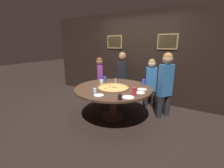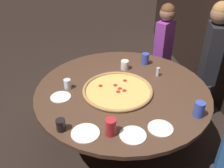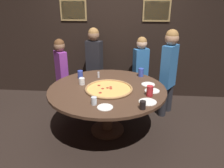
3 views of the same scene
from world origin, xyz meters
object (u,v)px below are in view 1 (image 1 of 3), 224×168
object	(u,v)px
drink_cup_by_shaker	(95,91)
dining_table	(113,92)
drink_cup_near_right	(105,79)
white_plate_beside_cup	(128,97)
drink_cup_far_right	(120,97)
white_plate_far_back	(99,95)
drink_cup_far_left	(102,82)
white_plate_right_side	(140,93)
drink_cup_front_edge	(134,91)
diner_side_right	(122,74)
white_plate_near_front	(142,89)
condiment_shaker	(115,80)
drink_cup_near_left	(144,82)
diner_far_left	(151,80)
diner_far_right	(165,82)
giant_pizza	(113,88)
diner_centre_back	(100,77)

from	to	relation	value
drink_cup_by_shaker	dining_table	bearing A→B (deg)	78.54
drink_cup_near_right	white_plate_beside_cup	bearing A→B (deg)	-37.13
drink_cup_far_right	white_plate_far_back	size ratio (longest dim) A/B	0.52
drink_cup_far_left	white_plate_right_side	world-z (taller)	drink_cup_far_left
drink_cup_front_edge	diner_side_right	size ratio (longest dim) A/B	0.10
white_plate_near_front	drink_cup_front_edge	bearing A→B (deg)	-91.60
drink_cup_far_left	drink_cup_far_right	bearing A→B (deg)	-38.75
condiment_shaker	diner_side_right	xyz separation A→B (m)	(-0.18, 0.71, 0.04)
drink_cup_front_edge	white_plate_right_side	bearing A→B (deg)	73.46
drink_cup_near_left	white_plate_beside_cup	distance (m)	0.98
white_plate_near_front	diner_far_left	size ratio (longest dim) A/B	0.16
drink_cup_far_left	diner_far_right	world-z (taller)	diner_far_right
giant_pizza	drink_cup_near_right	xyz separation A→B (m)	(-0.51, 0.43, 0.05)
drink_cup_by_shaker	drink_cup_front_edge	bearing A→B (deg)	23.84
diner_far_left	diner_centre_back	xyz separation A→B (m)	(-1.46, -0.31, -0.00)
dining_table	diner_far_right	distance (m)	1.22
drink_cup_near_left	white_plate_near_front	xyz separation A→B (m)	(0.10, -0.37, -0.07)
drink_cup_near_right	white_plate_beside_cup	size ratio (longest dim) A/B	0.57
drink_cup_near_right	diner_far_right	size ratio (longest dim) A/B	0.09
drink_cup_near_right	diner_side_right	bearing A→B (deg)	81.58
drink_cup_by_shaker	white_plate_far_back	distance (m)	0.17
giant_pizza	drink_cup_front_edge	size ratio (longest dim) A/B	4.86
white_plate_beside_cup	condiment_shaker	bearing A→B (deg)	131.66
diner_centre_back	diner_side_right	world-z (taller)	diner_side_right
dining_table	drink_cup_by_shaker	distance (m)	0.57
white_plate_right_side	diner_far_right	world-z (taller)	diner_far_right
drink_cup_by_shaker	white_plate_right_side	world-z (taller)	drink_cup_by_shaker
white_plate_near_front	condiment_shaker	xyz separation A→B (m)	(-0.80, 0.25, 0.05)
drink_cup_near_left	condiment_shaker	size ratio (longest dim) A/B	1.43
diner_far_right	drink_cup_by_shaker	bearing A→B (deg)	-8.31
white_plate_far_back	diner_side_right	xyz separation A→B (m)	(-0.41, 1.75, 0.09)
drink_cup_by_shaker	white_plate_beside_cup	xyz separation A→B (m)	(0.68, 0.12, -0.05)
drink_cup_near_left	white_plate_beside_cup	size ratio (longest dim) A/B	0.60
drink_cup_near_right	white_plate_far_back	world-z (taller)	drink_cup_near_right
white_plate_near_front	diner_centre_back	bearing A→B (deg)	159.28
drink_cup_by_shaker	diner_far_left	size ratio (longest dim) A/B	0.08
drink_cup_front_edge	drink_cup_by_shaker	distance (m)	0.78
drink_cup_far_left	white_plate_near_front	world-z (taller)	drink_cup_far_left
drink_cup_by_shaker	diner_far_left	xyz separation A→B (m)	(0.64, 1.61, -0.04)
drink_cup_far_right	drink_cup_near_right	bearing A→B (deg)	134.82
diner_far_left	diner_centre_back	size ratio (longest dim) A/B	1.00
drink_cup_by_shaker	white_plate_near_front	size ratio (longest dim) A/B	0.49
white_plate_right_side	condiment_shaker	world-z (taller)	condiment_shaker
white_plate_beside_cup	diner_far_right	world-z (taller)	diner_far_right
white_plate_right_side	drink_cup_by_shaker	bearing A→B (deg)	-147.67
drink_cup_front_edge	drink_cup_far_left	bearing A→B (deg)	161.59
drink_cup_near_right	drink_cup_by_shaker	distance (m)	0.99
drink_cup_far_right	drink_cup_by_shaker	world-z (taller)	same
drink_cup_near_right	drink_cup_far_right	distance (m)	1.38
white_plate_right_side	diner_centre_back	size ratio (longest dim) A/B	0.16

